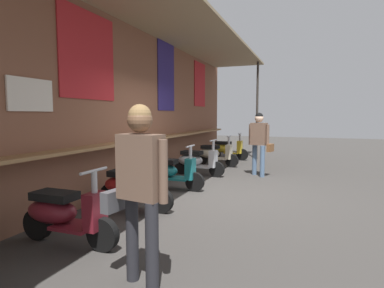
% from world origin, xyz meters
% --- Properties ---
extents(ground_plane, '(35.82, 35.82, 0.00)m').
position_xyz_m(ground_plane, '(0.00, 0.00, 0.00)').
color(ground_plane, '#383533').
extents(market_stall_facade, '(12.79, 2.15, 3.73)m').
position_xyz_m(market_stall_facade, '(-0.01, 1.90, 2.03)').
color(market_stall_facade, brown).
rests_on(market_stall_facade, ground_plane).
extents(scooter_maroon, '(0.46, 1.40, 0.97)m').
position_xyz_m(scooter_maroon, '(-3.16, 1.08, 0.39)').
color(scooter_maroon, maroon).
rests_on(scooter_maroon, ground_plane).
extents(scooter_red, '(0.46, 1.40, 0.97)m').
position_xyz_m(scooter_red, '(-1.59, 1.08, 0.39)').
color(scooter_red, red).
rests_on(scooter_red, ground_plane).
extents(scooter_teal, '(0.46, 1.40, 0.97)m').
position_xyz_m(scooter_teal, '(-0.05, 1.08, 0.39)').
color(scooter_teal, '#197075').
rests_on(scooter_teal, ground_plane).
extents(scooter_silver, '(0.47, 1.40, 0.97)m').
position_xyz_m(scooter_silver, '(1.62, 1.08, 0.39)').
color(scooter_silver, '#B2B5BA').
rests_on(scooter_silver, ground_plane).
extents(scooter_cream, '(0.46, 1.40, 0.97)m').
position_xyz_m(scooter_cream, '(3.26, 1.08, 0.39)').
color(scooter_cream, beige).
rests_on(scooter_cream, ground_plane).
extents(scooter_yellow, '(0.46, 1.40, 0.97)m').
position_xyz_m(scooter_yellow, '(4.82, 1.08, 0.39)').
color(scooter_yellow, gold).
rests_on(scooter_yellow, ground_plane).
extents(shopper_with_handbag, '(0.39, 0.67, 1.66)m').
position_xyz_m(shopper_with_handbag, '(2.13, -0.49, 1.01)').
color(shopper_with_handbag, slate).
rests_on(shopper_with_handbag, ground_plane).
extents(shopper_browsing, '(0.30, 0.67, 1.69)m').
position_xyz_m(shopper_browsing, '(-3.67, -0.30, 1.03)').
color(shopper_browsing, '#232328').
rests_on(shopper_browsing, ground_plane).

